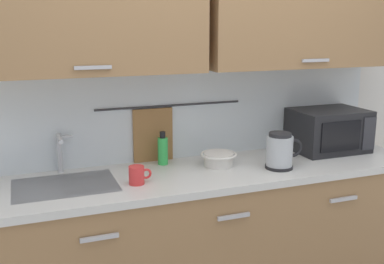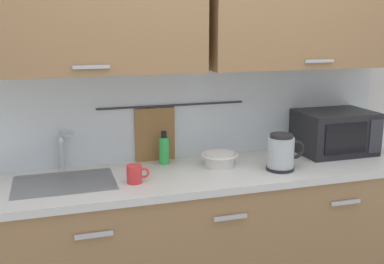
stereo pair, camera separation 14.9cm
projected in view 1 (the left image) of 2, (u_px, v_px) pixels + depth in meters
name	position (u px, v px, depth m)	size (l,w,h in m)	color
counter_unit	(208.00, 241.00, 2.71)	(2.53, 0.64, 0.90)	#997047
back_wall_assembly	(196.00, 56.00, 2.69)	(3.70, 0.41, 2.50)	silver
sink_faucet	(60.00, 148.00, 2.51)	(0.09, 0.17, 0.22)	#B2B5BA
microwave	(328.00, 130.00, 2.98)	(0.46, 0.35, 0.27)	black
electric_kettle	(280.00, 151.00, 2.62)	(0.23, 0.16, 0.21)	black
dish_soap_bottle	(163.00, 150.00, 2.70)	(0.06, 0.06, 0.20)	green
mug_near_sink	(137.00, 175.00, 2.37)	(0.12, 0.08, 0.09)	red
mixing_bowl	(219.00, 158.00, 2.67)	(0.21, 0.21, 0.08)	silver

